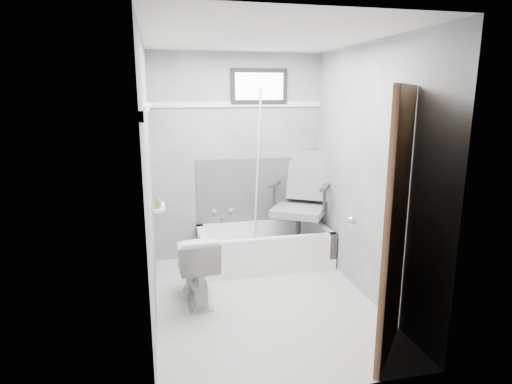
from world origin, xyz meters
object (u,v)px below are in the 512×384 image
object	(u,v)px
bathtub	(264,246)
toilet	(196,267)
soap_bottle_a	(158,203)
soap_bottle_b	(158,200)
office_chair	(299,203)
door	(454,238)

from	to	relation	value
bathtub	toilet	size ratio (longest dim) A/B	2.19
soap_bottle_a	soap_bottle_b	bearing A→B (deg)	90.00
office_chair	toilet	size ratio (longest dim) A/B	1.69
door	soap_bottle_b	bearing A→B (deg)	138.59
bathtub	soap_bottle_b	xyz separation A→B (m)	(-1.17, -0.52, 0.75)
office_chair	soap_bottle_a	xyz separation A→B (m)	(-1.59, -0.67, 0.27)
door	soap_bottle_b	size ratio (longest dim) A/B	20.51
toilet	soap_bottle_b	bearing A→B (deg)	-37.89
bathtub	soap_bottle_b	size ratio (longest dim) A/B	15.39
office_chair	door	distance (m)	2.27
bathtub	soap_bottle_b	bearing A→B (deg)	-156.17
bathtub	soap_bottle_a	size ratio (longest dim) A/B	12.82
office_chair	soap_bottle_b	size ratio (longest dim) A/B	11.90
door	office_chair	bearing A→B (deg)	98.55
toilet	soap_bottle_b	world-z (taller)	soap_bottle_b
bathtub	door	distance (m)	2.46
toilet	door	bearing A→B (deg)	133.54
bathtub	soap_bottle_b	world-z (taller)	soap_bottle_b
office_chair	door	xyz separation A→B (m)	(0.33, -2.23, 0.30)
soap_bottle_b	bathtub	bearing A→B (deg)	23.83
door	soap_bottle_a	size ratio (longest dim) A/B	17.10
office_chair	toilet	bearing A→B (deg)	-117.84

